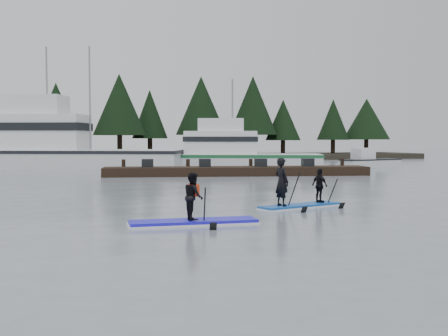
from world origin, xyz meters
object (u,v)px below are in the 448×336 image
object	(u,v)px
fishing_boat_medium	(236,160)
floating_dock	(237,171)
paddleboard_solo	(193,208)
paddleboard_duo	(298,190)
fishing_boat_large	(52,157)

from	to	relation	value
fishing_boat_medium	floating_dock	size ratio (longest dim) A/B	0.83
paddleboard_solo	paddleboard_duo	size ratio (longest dim) A/B	1.11
fishing_boat_medium	paddleboard_solo	bearing A→B (deg)	-90.33
fishing_boat_medium	paddleboard_duo	world-z (taller)	fishing_boat_medium
paddleboard_duo	fishing_boat_medium	bearing A→B (deg)	58.63
fishing_boat_medium	floating_dock	distance (m)	11.23
fishing_boat_medium	paddleboard_solo	xyz separation A→B (m)	(-11.62, -28.94, -0.12)
fishing_boat_large	paddleboard_duo	bearing A→B (deg)	-54.17
fishing_boat_large	floating_dock	world-z (taller)	fishing_boat_large
floating_dock	paddleboard_duo	world-z (taller)	paddleboard_duo
paddleboard_duo	floating_dock	bearing A→B (deg)	61.33
fishing_boat_large	floating_dock	distance (m)	17.43
floating_dock	paddleboard_solo	size ratio (longest dim) A/B	4.74
floating_dock	paddleboard_solo	distance (m)	19.97
paddleboard_solo	paddleboard_duo	bearing A→B (deg)	34.09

